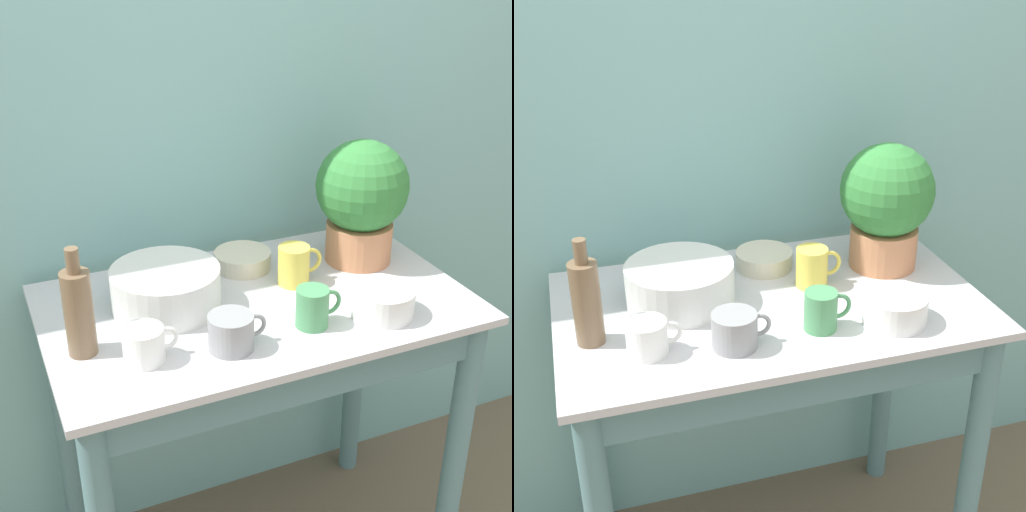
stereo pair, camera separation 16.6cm
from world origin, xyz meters
The scene contains 11 objects.
wall_back centered at (0.00, 0.67, 1.20)m, with size 6.00×0.05×2.40m.
counter_table centered at (0.00, 0.28, 0.67)m, with size 1.02×0.61×0.89m.
potted_plant centered at (0.34, 0.40, 1.07)m, with size 0.24×0.24×0.33m.
bowl_wash_large centered at (-0.21, 0.36, 0.94)m, with size 0.26×0.26×0.10m.
bottle_tall centered at (-0.43, 0.25, 0.99)m, with size 0.06×0.06×0.25m.
mug_green centered at (0.07, 0.15, 0.93)m, with size 0.11×0.07×0.09m.
mug_white centered at (-0.31, 0.16, 0.92)m, with size 0.12×0.09×0.08m.
mug_yellow centered at (0.13, 0.35, 0.94)m, with size 0.12×0.08×0.10m.
mug_grey centered at (-0.13, 0.14, 0.93)m, with size 0.13×0.10×0.08m.
bowl_small_enamel_white centered at (0.24, 0.13, 0.92)m, with size 0.15×0.15×0.07m.
bowl_small_cream centered at (0.04, 0.48, 0.91)m, with size 0.15×0.15×0.05m.
Camera 1 is at (-0.60, -1.07, 1.73)m, focal length 50.00 mm.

